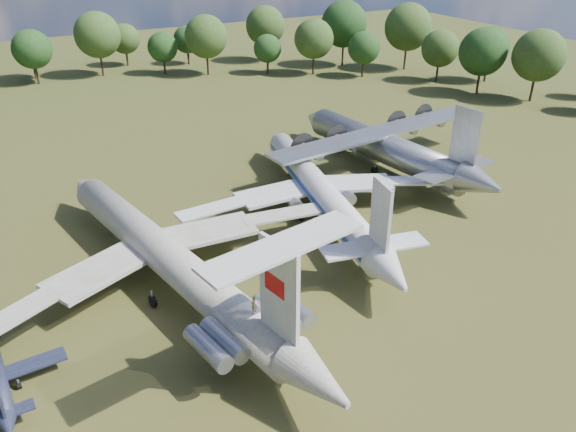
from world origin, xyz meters
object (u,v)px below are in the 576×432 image
tu104_jet (320,196)px  person_on_il62 (254,304)px  il62_airliner (169,264)px  an12_transport (384,151)px

tu104_jet → person_on_il62: (-18.71, -21.07, 3.65)m
il62_airliner → person_on_il62: person_on_il62 is taller
an12_transport → il62_airliner: bearing=-165.6°
il62_airliner → person_on_il62: size_ratio=31.16×
il62_airliner → person_on_il62: bearing=-90.0°
tu104_jet → person_on_il62: person_on_il62 is taller
tu104_jet → an12_transport: an12_transport is taller
il62_airliner → tu104_jet: bearing=6.0°
il62_airliner → tu104_jet: 22.65m
an12_transport → person_on_il62: (-34.53, -29.24, 3.28)m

